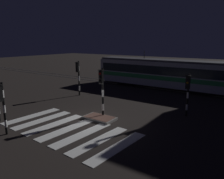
# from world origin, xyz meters

# --- Properties ---
(ground_plane) EXTENTS (120.00, 120.00, 0.00)m
(ground_plane) POSITION_xyz_m (0.00, 0.00, 0.00)
(ground_plane) COLOR black
(rail_near) EXTENTS (80.00, 0.12, 0.03)m
(rail_near) POSITION_xyz_m (0.00, 12.23, 0.01)
(rail_near) COLOR #59595E
(rail_near) RESTS_ON ground
(rail_far) EXTENTS (80.00, 0.12, 0.03)m
(rail_far) POSITION_xyz_m (0.00, 13.67, 0.01)
(rail_far) COLOR #59595E
(rail_far) RESTS_ON ground
(crosswalk_zebra) EXTENTS (8.66, 4.91, 0.02)m
(crosswalk_zebra) POSITION_xyz_m (-0.00, -1.72, 0.01)
(crosswalk_zebra) COLOR silver
(crosswalk_zebra) RESTS_ON ground
(traffic_island) EXTENTS (2.18, 1.29, 0.18)m
(traffic_island) POSITION_xyz_m (0.52, 0.77, 0.09)
(traffic_island) COLOR slate
(traffic_island) RESTS_ON ground
(traffic_light_corner_far_right) EXTENTS (0.36, 0.42, 3.07)m
(traffic_light_corner_far_right) POSITION_xyz_m (5.21, 4.78, 2.02)
(traffic_light_corner_far_right) COLOR black
(traffic_light_corner_far_right) RESTS_ON ground
(traffic_light_kerb_mid_left) EXTENTS (0.36, 0.42, 3.05)m
(traffic_light_kerb_mid_left) POSITION_xyz_m (-2.34, -4.35, 2.01)
(traffic_light_kerb_mid_left) COLOR black
(traffic_light_kerb_mid_left) RESTS_ON ground
(traffic_light_corner_far_left) EXTENTS (0.36, 0.42, 3.37)m
(traffic_light_corner_far_left) POSITION_xyz_m (-5.37, 5.05, 2.22)
(traffic_light_corner_far_left) COLOR black
(traffic_light_corner_far_left) RESTS_ON ground
(traffic_light_median_centre) EXTENTS (0.36, 0.42, 3.47)m
(traffic_light_median_centre) POSITION_xyz_m (0.47, 1.16, 2.29)
(traffic_light_median_centre) COLOR black
(traffic_light_median_centre) RESTS_ON ground
(tram) EXTENTS (15.69, 2.58, 4.15)m
(tram) POSITION_xyz_m (0.03, 12.95, 1.75)
(tram) COLOR silver
(tram) RESTS_ON ground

